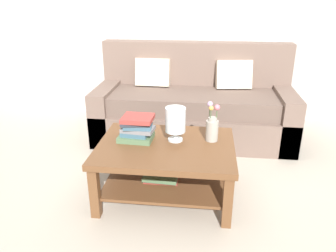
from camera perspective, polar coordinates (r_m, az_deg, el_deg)
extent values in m
plane|color=#ADA393|center=(3.23, 1.01, -7.89)|extent=(10.00, 10.00, 0.00)
cube|color=#BCB7B2|center=(4.45, 3.42, 18.68)|extent=(6.40, 0.12, 2.70)
cube|color=brown|center=(3.90, 4.28, 0.48)|extent=(2.21, 0.90, 0.36)
cube|color=brown|center=(3.78, 4.37, 4.26)|extent=(1.97, 0.74, 0.20)
cube|color=brown|center=(4.08, 4.73, 9.23)|extent=(2.21, 0.20, 0.70)
cube|color=brown|center=(4.02, -10.13, 2.69)|extent=(0.20, 0.90, 0.60)
cube|color=brown|center=(3.95, 19.04, 1.44)|extent=(0.20, 0.90, 0.60)
cube|color=beige|center=(3.99, -2.59, 9.14)|extent=(0.41, 0.20, 0.34)
cube|color=beige|center=(3.95, 11.14, 8.62)|extent=(0.42, 0.24, 0.34)
cube|color=brown|center=(2.70, -0.38, -3.64)|extent=(1.10, 0.83, 0.05)
cube|color=brown|center=(2.62, -12.36, -11.04)|extent=(0.07, 0.07, 0.42)
cube|color=brown|center=(2.50, 10.12, -12.60)|extent=(0.07, 0.07, 0.42)
cube|color=brown|center=(3.22, -8.32, -4.10)|extent=(0.07, 0.07, 0.42)
cube|color=brown|center=(3.12, 9.52, -5.03)|extent=(0.07, 0.07, 0.42)
cube|color=brown|center=(2.85, -0.36, -9.09)|extent=(0.98, 0.71, 0.02)
cube|color=#993833|center=(2.83, -1.09, -8.70)|extent=(0.28, 0.20, 0.03)
cube|color=#51704C|center=(2.79, -1.18, -8.47)|extent=(0.29, 0.22, 0.03)
cube|color=#51704C|center=(2.78, -5.47, -1.91)|extent=(0.29, 0.23, 0.04)
cube|color=#3D6075|center=(2.78, -5.49, -1.06)|extent=(0.24, 0.21, 0.04)
cube|color=slate|center=(2.75, -5.15, -0.53)|extent=(0.28, 0.19, 0.03)
cube|color=#3D6075|center=(2.74, -5.12, 0.15)|extent=(0.24, 0.19, 0.04)
cube|color=#2D333D|center=(2.74, -5.64, 0.83)|extent=(0.25, 0.24, 0.02)
cube|color=#993833|center=(2.71, -5.17, 1.29)|extent=(0.25, 0.22, 0.04)
cylinder|color=silver|center=(2.77, 1.25, -2.30)|extent=(0.12, 0.12, 0.02)
cylinder|color=silver|center=(2.75, 1.25, -1.52)|extent=(0.04, 0.04, 0.07)
cylinder|color=silver|center=(2.70, 1.28, 1.09)|extent=(0.17, 0.17, 0.20)
sphere|color=#993833|center=(2.72, 0.75, 0.19)|extent=(0.05, 0.05, 0.05)
sphere|color=slate|center=(2.73, 1.81, 0.17)|extent=(0.04, 0.04, 0.04)
cylinder|color=#9E998E|center=(2.76, 7.50, -0.79)|extent=(0.10, 0.10, 0.17)
cylinder|color=#9E998E|center=(2.72, 7.61, 1.16)|extent=(0.07, 0.07, 0.03)
cylinder|color=#426638|center=(2.70, 8.31, 2.14)|extent=(0.01, 0.01, 0.07)
sphere|color=#C66B7A|center=(2.69, 8.37, 3.15)|extent=(0.05, 0.05, 0.05)
cylinder|color=#426638|center=(2.72, 7.13, 2.56)|extent=(0.01, 0.01, 0.09)
sphere|color=#B28CB7|center=(2.71, 7.18, 3.72)|extent=(0.05, 0.05, 0.05)
cylinder|color=#426638|center=(2.69, 7.33, 2.09)|extent=(0.01, 0.01, 0.07)
sphere|color=gold|center=(2.67, 7.38, 3.05)|extent=(0.04, 0.04, 0.04)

